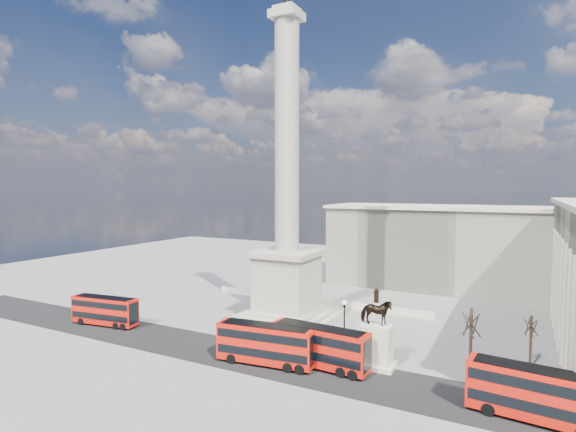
% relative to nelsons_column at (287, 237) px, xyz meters
% --- Properties ---
extents(ground, '(180.00, 180.00, 0.00)m').
position_rel_nelsons_column_xyz_m(ground, '(0.00, -5.00, -12.92)').
color(ground, gray).
rests_on(ground, ground).
extents(asphalt_road, '(120.00, 9.00, 0.01)m').
position_rel_nelsons_column_xyz_m(asphalt_road, '(5.00, -15.00, -12.91)').
color(asphalt_road, black).
rests_on(asphalt_road, ground).
extents(nelsons_column, '(14.00, 14.00, 49.85)m').
position_rel_nelsons_column_xyz_m(nelsons_column, '(0.00, 0.00, 0.00)').
color(nelsons_column, '#BCB19C').
rests_on(nelsons_column, ground).
extents(balustrade_wall, '(40.00, 0.60, 1.10)m').
position_rel_nelsons_column_xyz_m(balustrade_wall, '(0.00, 11.00, -12.37)').
color(balustrade_wall, beige).
rests_on(balustrade_wall, ground).
extents(building_northeast, '(51.00, 17.00, 16.60)m').
position_rel_nelsons_column_xyz_m(building_northeast, '(20.00, 35.00, -4.59)').
color(building_northeast, '#B9B198').
rests_on(building_northeast, ground).
extents(red_bus_a, '(10.66, 3.75, 4.23)m').
position_rel_nelsons_column_xyz_m(red_bus_a, '(-22.70, -14.42, -10.70)').
color(red_bus_a, red).
rests_on(red_bus_a, ground).
extents(red_bus_b, '(11.69, 3.85, 4.65)m').
position_rel_nelsons_column_xyz_m(red_bus_b, '(5.80, -16.09, -10.48)').
color(red_bus_b, red).
rests_on(red_bus_b, ground).
extents(red_bus_c, '(11.69, 3.49, 4.68)m').
position_rel_nelsons_column_xyz_m(red_bus_c, '(11.60, -13.98, -10.46)').
color(red_bus_c, red).
rests_on(red_bus_c, ground).
extents(red_bus_d, '(11.86, 3.83, 4.72)m').
position_rel_nelsons_column_xyz_m(red_bus_d, '(33.22, -16.06, -10.44)').
color(red_bus_d, red).
rests_on(red_bus_d, ground).
extents(victorian_lamp, '(0.60, 0.60, 6.94)m').
position_rel_nelsons_column_xyz_m(victorian_lamp, '(12.91, -9.77, -8.83)').
color(victorian_lamp, black).
rests_on(victorian_lamp, ground).
extents(equestrian_statue, '(4.38, 3.29, 9.02)m').
position_rel_nelsons_column_xyz_m(equestrian_statue, '(17.11, -10.85, -9.75)').
color(equestrian_statue, beige).
rests_on(equestrian_statue, ground).
extents(bare_tree_near, '(1.91, 1.91, 8.38)m').
position_rel_nelsons_column_xyz_m(bare_tree_near, '(27.06, -10.63, -6.32)').
color(bare_tree_near, '#332319').
rests_on(bare_tree_near, ground).
extents(bare_tree_mid, '(1.68, 1.68, 6.37)m').
position_rel_nelsons_column_xyz_m(bare_tree_mid, '(32.63, -3.36, -7.90)').
color(bare_tree_mid, '#332319').
rests_on(bare_tree_mid, ground).
extents(pedestrian_walking, '(0.71, 0.63, 1.63)m').
position_rel_nelsons_column_xyz_m(pedestrian_walking, '(12.16, -10.16, -12.10)').
color(pedestrian_walking, '#252329').
rests_on(pedestrian_walking, ground).
extents(pedestrian_standing, '(0.89, 0.78, 1.55)m').
position_rel_nelsons_column_xyz_m(pedestrian_standing, '(27.84, -11.50, -12.14)').
color(pedestrian_standing, '#252329').
rests_on(pedestrian_standing, ground).
extents(pedestrian_crossing, '(0.78, 1.11, 1.74)m').
position_rel_nelsons_column_xyz_m(pedestrian_crossing, '(11.40, -4.29, -12.05)').
color(pedestrian_crossing, '#252329').
rests_on(pedestrian_crossing, ground).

